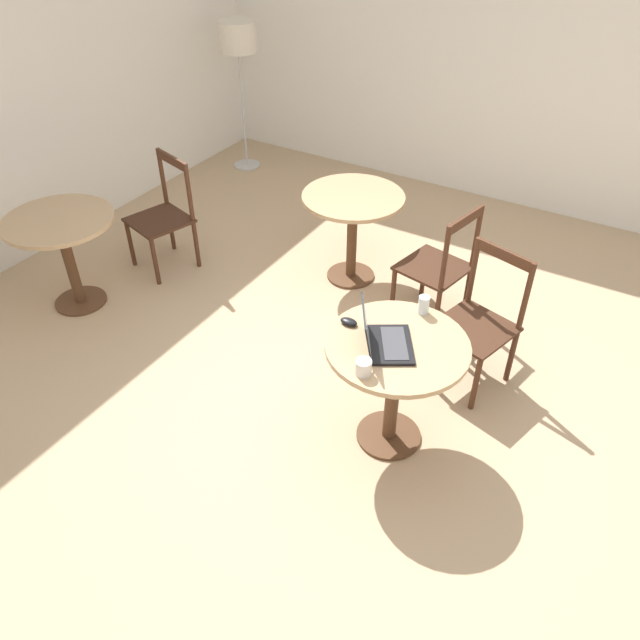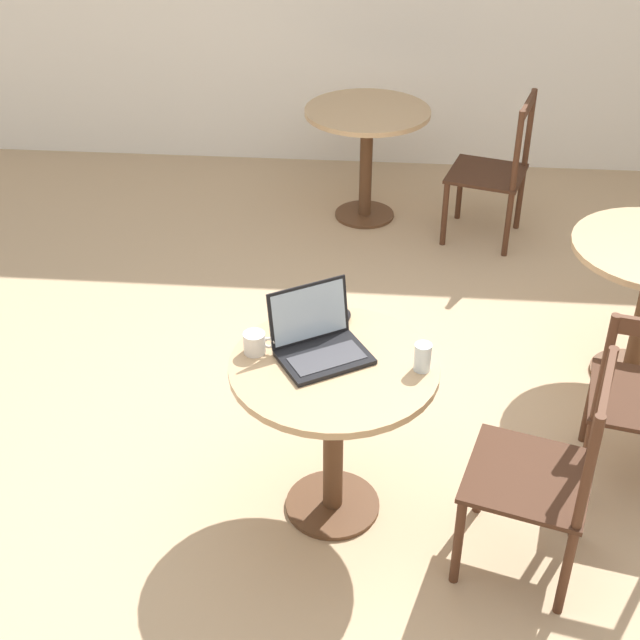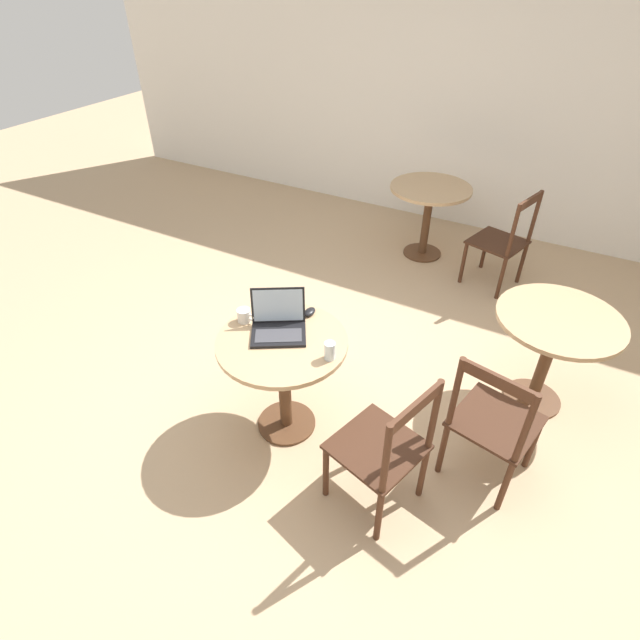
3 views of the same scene
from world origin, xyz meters
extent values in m
plane|color=tan|center=(0.00, 0.00, 0.00)|extent=(16.00, 16.00, 0.00)
cylinder|color=#51331E|center=(-0.16, -0.33, 0.01)|extent=(0.38, 0.38, 0.02)
cylinder|color=#51331E|center=(-0.16, -0.33, 0.36)|extent=(0.08, 0.08, 0.68)
cylinder|color=tan|center=(-0.16, -0.33, 0.71)|extent=(0.78, 0.78, 0.03)
cylinder|color=#51331E|center=(1.24, 0.70, 0.01)|extent=(0.38, 0.38, 0.02)
cylinder|color=#51331E|center=(-0.14, 2.31, 0.01)|extent=(0.38, 0.38, 0.02)
cylinder|color=#51331E|center=(-0.14, 2.31, 0.36)|extent=(0.08, 0.08, 0.68)
cylinder|color=tan|center=(-0.14, 2.31, 0.71)|extent=(0.78, 0.78, 0.03)
cylinder|color=#472819|center=(0.32, -0.67, 0.21)|extent=(0.04, 0.04, 0.41)
cylinder|color=#472819|center=(0.43, -0.30, 0.21)|extent=(0.04, 0.04, 0.41)
cylinder|color=#472819|center=(0.69, -0.78, 0.21)|extent=(0.04, 0.04, 0.41)
cylinder|color=#472819|center=(0.80, -0.41, 0.21)|extent=(0.04, 0.04, 0.41)
cube|color=#3C2215|center=(0.56, -0.54, 0.42)|extent=(0.54, 0.54, 0.02)
cylinder|color=#472819|center=(0.69, -0.78, 0.67)|extent=(0.04, 0.04, 0.48)
cylinder|color=#472819|center=(0.80, -0.41, 0.67)|extent=(0.04, 0.04, 0.48)
cube|color=#472819|center=(0.75, -0.59, 0.88)|extent=(0.14, 0.40, 0.07)
cylinder|color=#472819|center=(0.93, 0.18, 0.21)|extent=(0.04, 0.04, 0.41)
cylinder|color=#472819|center=(0.85, -0.20, 0.21)|extent=(0.04, 0.04, 0.41)
cylinder|color=#472819|center=(0.85, -0.20, 0.67)|extent=(0.04, 0.04, 0.48)
cylinder|color=#472819|center=(0.36, 1.97, 0.21)|extent=(0.04, 0.04, 0.41)
cylinder|color=#472819|center=(0.47, 2.34, 0.21)|extent=(0.04, 0.04, 0.41)
cylinder|color=#472819|center=(0.73, 1.86, 0.21)|extent=(0.04, 0.04, 0.41)
cylinder|color=#472819|center=(0.84, 2.23, 0.21)|extent=(0.04, 0.04, 0.41)
cube|color=#3C2215|center=(0.60, 2.10, 0.42)|extent=(0.54, 0.54, 0.02)
cylinder|color=#472819|center=(0.73, 1.86, 0.67)|extent=(0.04, 0.04, 0.48)
cylinder|color=#472819|center=(0.84, 2.23, 0.67)|extent=(0.04, 0.04, 0.48)
cube|color=#472819|center=(0.78, 2.04, 0.88)|extent=(0.14, 0.40, 0.07)
cube|color=black|center=(-0.19, -0.30, 0.74)|extent=(0.39, 0.36, 0.02)
cube|color=#38383D|center=(-0.18, -0.32, 0.75)|extent=(0.30, 0.25, 0.00)
cube|color=black|center=(-0.26, -0.19, 0.86)|extent=(0.30, 0.21, 0.22)
cube|color=#9EB2C6|center=(-0.26, -0.19, 0.86)|extent=(0.27, 0.19, 0.20)
ellipsoid|color=black|center=(-0.14, -0.02, 0.74)|extent=(0.06, 0.10, 0.03)
cylinder|color=silver|center=(-0.46, -0.28, 0.77)|extent=(0.08, 0.08, 0.08)
torus|color=silver|center=(-0.40, -0.28, 0.77)|extent=(0.05, 0.01, 0.05)
cylinder|color=silver|center=(0.16, -0.33, 0.78)|extent=(0.06, 0.06, 0.11)
camera|label=1|loc=(-2.54, -1.27, 2.85)|focal=35.00mm
camera|label=2|loc=(0.02, -2.95, 2.66)|focal=50.00mm
camera|label=3|loc=(1.12, -2.19, 2.57)|focal=28.00mm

